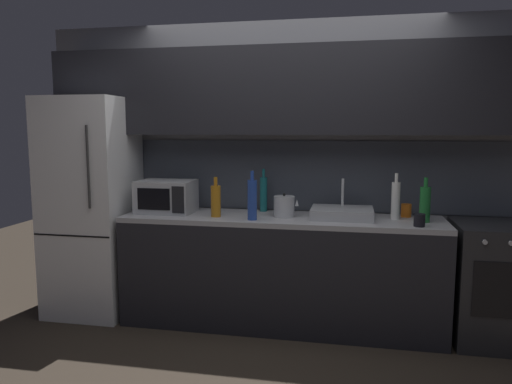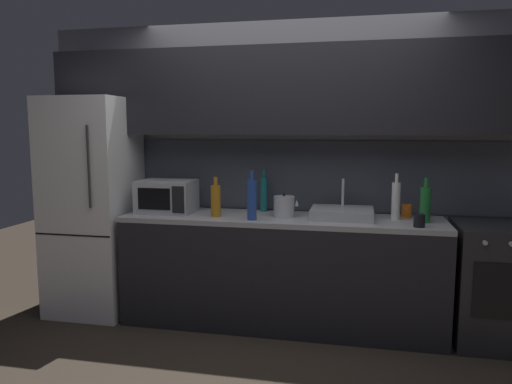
% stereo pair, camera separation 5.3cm
% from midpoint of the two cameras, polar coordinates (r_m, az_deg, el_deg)
% --- Properties ---
extents(ground_plane, '(10.00, 10.00, 0.00)m').
position_cam_midpoint_polar(ground_plane, '(3.33, -0.02, -21.23)').
color(ground_plane, '#2D261E').
extents(back_wall, '(4.29, 0.44, 2.50)m').
position_cam_midpoint_polar(back_wall, '(4.10, 3.25, 6.78)').
color(back_wall, slate).
rests_on(back_wall, ground).
extents(counter_run, '(2.55, 0.60, 0.90)m').
position_cam_midpoint_polar(counter_run, '(3.97, 2.53, -9.32)').
color(counter_run, black).
rests_on(counter_run, ground).
extents(refrigerator, '(0.68, 0.69, 1.86)m').
position_cam_midpoint_polar(refrigerator, '(4.42, -19.18, -1.63)').
color(refrigerator, white).
rests_on(refrigerator, ground).
extents(oven_range, '(0.60, 0.62, 0.90)m').
position_cam_midpoint_polar(oven_range, '(4.07, 26.00, -9.68)').
color(oven_range, '#232326').
rests_on(oven_range, ground).
extents(microwave, '(0.46, 0.35, 0.27)m').
position_cam_midpoint_polar(microwave, '(4.12, -10.92, -0.51)').
color(microwave, '#A8AAAF').
rests_on(microwave, counter_run).
extents(sink_basin, '(0.48, 0.38, 0.30)m').
position_cam_midpoint_polar(sink_basin, '(3.85, 9.74, -2.45)').
color(sink_basin, '#ADAFB5').
rests_on(sink_basin, counter_run).
extents(kettle, '(0.20, 0.16, 0.19)m').
position_cam_midpoint_polar(kettle, '(3.85, 2.96, -1.71)').
color(kettle, '#B7BABF').
rests_on(kettle, counter_run).
extents(wine_bottle_blue, '(0.07, 0.07, 0.38)m').
position_cam_midpoint_polar(wine_bottle_blue, '(3.70, -0.87, -0.86)').
color(wine_bottle_blue, '#234299').
rests_on(wine_bottle_blue, counter_run).
extents(wine_bottle_teal, '(0.06, 0.06, 0.36)m').
position_cam_midpoint_polar(wine_bottle_teal, '(4.09, 0.52, -0.19)').
color(wine_bottle_teal, '#19666B').
rests_on(wine_bottle_teal, counter_run).
extents(wine_bottle_amber, '(0.08, 0.08, 0.32)m').
position_cam_midpoint_polar(wine_bottle_amber, '(3.86, -5.17, -1.01)').
color(wine_bottle_amber, '#B27019').
rests_on(wine_bottle_amber, counter_run).
extents(wine_bottle_white, '(0.07, 0.07, 0.36)m').
position_cam_midpoint_polar(wine_bottle_white, '(3.87, 15.80, -0.93)').
color(wine_bottle_white, silver).
rests_on(wine_bottle_white, counter_run).
extents(wine_bottle_green, '(0.08, 0.08, 0.34)m').
position_cam_midpoint_polar(wine_bottle_green, '(3.82, 18.98, -1.31)').
color(wine_bottle_green, '#1E6B2D').
rests_on(wine_bottle_green, counter_run).
extents(mug_dark, '(0.08, 0.08, 0.09)m').
position_cam_midpoint_polar(mug_dark, '(3.65, 18.36, -3.18)').
color(mug_dark, black).
rests_on(mug_dark, counter_run).
extents(mug_orange, '(0.08, 0.08, 0.10)m').
position_cam_midpoint_polar(mug_orange, '(4.02, 16.97, -2.11)').
color(mug_orange, orange).
rests_on(mug_orange, counter_run).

